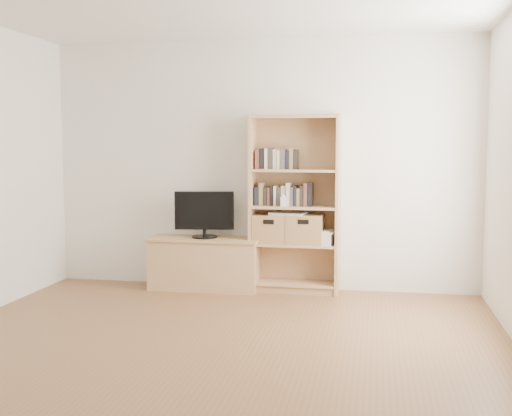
% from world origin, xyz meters
% --- Properties ---
extents(floor, '(4.50, 5.00, 0.01)m').
position_xyz_m(floor, '(0.00, 0.00, 0.00)').
color(floor, brown).
rests_on(floor, ground).
extents(back_wall, '(4.50, 0.02, 2.60)m').
position_xyz_m(back_wall, '(0.00, 2.50, 1.30)').
color(back_wall, white).
rests_on(back_wall, floor).
extents(tv_stand, '(1.13, 0.43, 0.52)m').
position_xyz_m(tv_stand, '(-0.57, 2.29, 0.26)').
color(tv_stand, '#AA7E57').
rests_on(tv_stand, floor).
extents(bookshelf, '(0.92, 0.34, 1.82)m').
position_xyz_m(bookshelf, '(0.37, 2.34, 0.91)').
color(bookshelf, '#AA7E57').
rests_on(bookshelf, floor).
extents(television, '(0.62, 0.15, 0.48)m').
position_xyz_m(television, '(-0.57, 2.29, 0.78)').
color(television, black).
rests_on(television, tv_stand).
extents(books_row_mid, '(0.87, 0.22, 0.23)m').
position_xyz_m(books_row_mid, '(0.37, 2.36, 1.01)').
color(books_row_mid, black).
rests_on(books_row_mid, bookshelf).
extents(books_row_upper, '(0.37, 0.14, 0.19)m').
position_xyz_m(books_row_upper, '(0.17, 2.36, 1.36)').
color(books_row_upper, black).
rests_on(books_row_upper, bookshelf).
extents(baby_monitor, '(0.05, 0.03, 0.10)m').
position_xyz_m(baby_monitor, '(0.27, 2.24, 0.94)').
color(baby_monitor, white).
rests_on(baby_monitor, bookshelf).
extents(basket_left, '(0.36, 0.30, 0.29)m').
position_xyz_m(basket_left, '(0.13, 2.34, 0.65)').
color(basket_left, olive).
rests_on(basket_left, bookshelf).
extents(basket_right, '(0.37, 0.31, 0.30)m').
position_xyz_m(basket_right, '(0.49, 2.33, 0.66)').
color(basket_right, olive).
rests_on(basket_right, bookshelf).
extents(laptop, '(0.39, 0.30, 0.03)m').
position_xyz_m(laptop, '(0.31, 2.32, 0.81)').
color(laptop, silver).
rests_on(laptop, basket_left).
extents(magazine_stack, '(0.22, 0.29, 0.12)m').
position_xyz_m(magazine_stack, '(0.69, 2.33, 0.57)').
color(magazine_stack, beige).
rests_on(magazine_stack, bookshelf).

